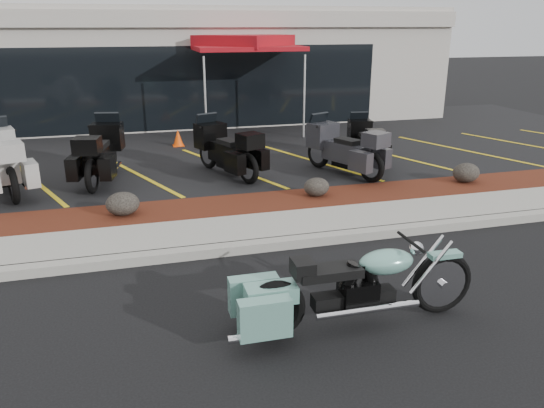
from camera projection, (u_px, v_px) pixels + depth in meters
name	position (u px, v px, depth m)	size (l,w,h in m)	color
ground	(302.00, 271.00, 7.82)	(90.00, 90.00, 0.00)	black
curb	(284.00, 243.00, 8.62)	(24.00, 0.25, 0.15)	gray
sidewalk	(273.00, 228.00, 9.25)	(24.00, 1.20, 0.15)	gray
mulch_bed	(256.00, 206.00, 10.35)	(24.00, 1.20, 0.16)	#380F0C
upper_lot	(212.00, 147.00, 15.28)	(26.00, 9.60, 0.15)	black
dealership_building	(184.00, 63.00, 20.38)	(18.00, 8.16, 4.00)	#ADA69D
boulder_left	(123.00, 204.00, 9.56)	(0.60, 0.50, 0.43)	black
boulder_mid	(317.00, 187.00, 10.65)	(0.52, 0.44, 0.37)	black
boulder_right	(466.00, 173.00, 11.57)	(0.60, 0.50, 0.42)	black
hero_cruiser	(443.00, 275.00, 6.51)	(3.02, 0.77, 1.06)	#6AA698
touring_black_front	(109.00, 142.00, 12.32)	(2.39, 0.91, 1.39)	black
touring_black_mid	(208.00, 141.00, 12.56)	(2.29, 0.87, 1.33)	black
touring_grey	(319.00, 140.00, 12.64)	(2.28, 0.87, 1.33)	#2F2F34
touring_black_rear	(358.00, 134.00, 13.80)	(2.00, 0.76, 1.16)	black
traffic_cone	(178.00, 138.00, 15.04)	(0.30, 0.30, 0.47)	#FF4B08
popup_canopy	(244.00, 44.00, 16.40)	(3.89, 3.89, 2.98)	silver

